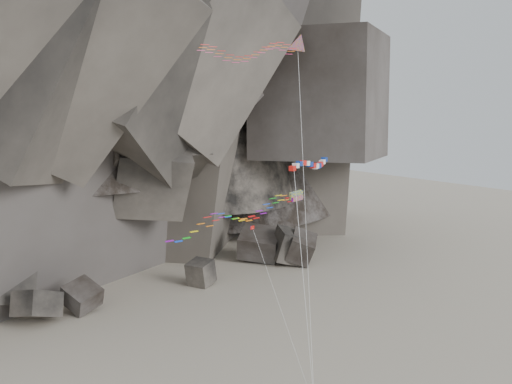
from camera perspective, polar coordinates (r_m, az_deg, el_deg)
headland at (r=118.32m, az=-19.88°, el=15.28°), size 110.00×70.00×84.00m
boulder_field at (r=86.48m, az=-15.46°, el=-8.63°), size 71.11×20.44×8.65m
delta_kite at (r=53.06m, az=-0.82°, el=12.46°), size 10.11×5.72×31.38m
banner_kite at (r=57.95m, az=4.86°, el=2.34°), size 7.74×6.99×20.52m
parafoil_kite at (r=56.04m, az=-2.17°, el=-2.16°), size 15.95×8.05×17.20m
pennant_kite at (r=58.15m, az=0.85°, el=-6.62°), size 0.50×8.55×14.27m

